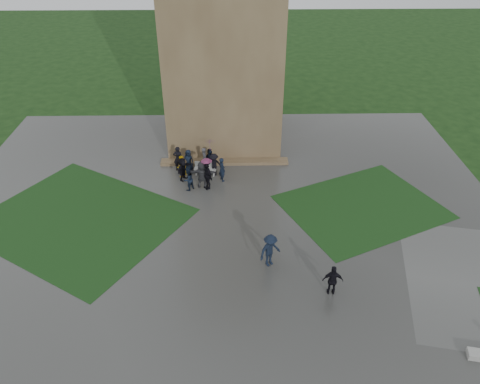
{
  "coord_description": "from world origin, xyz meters",
  "views": [
    {
      "loc": [
        0.54,
        -18.34,
        16.53
      ],
      "look_at": [
        0.99,
        5.01,
        1.2
      ],
      "focal_mm": 35.0,
      "sensor_mm": 36.0,
      "label": 1
    }
  ],
  "objects_px": {
    "tower": "(223,17)",
    "pedestrian_near": "(333,280)",
    "bench": "(205,168)",
    "pedestrian_mid": "(270,250)"
  },
  "relations": [
    {
      "from": "bench",
      "to": "pedestrian_mid",
      "type": "distance_m",
      "value": 9.93
    },
    {
      "from": "tower",
      "to": "pedestrian_mid",
      "type": "relative_size",
      "value": 9.52
    },
    {
      "from": "tower",
      "to": "pedestrian_near",
      "type": "distance_m",
      "value": 19.74
    },
    {
      "from": "tower",
      "to": "pedestrian_near",
      "type": "height_order",
      "value": "tower"
    },
    {
      "from": "pedestrian_mid",
      "to": "tower",
      "type": "bearing_deg",
      "value": 65.99
    },
    {
      "from": "tower",
      "to": "pedestrian_near",
      "type": "bearing_deg",
      "value": -72.98
    },
    {
      "from": "bench",
      "to": "pedestrian_near",
      "type": "xyz_separation_m",
      "value": [
        6.55,
        -11.29,
        0.39
      ]
    },
    {
      "from": "bench",
      "to": "pedestrian_mid",
      "type": "xyz_separation_m",
      "value": [
        3.71,
        -9.19,
        0.5
      ]
    },
    {
      "from": "bench",
      "to": "tower",
      "type": "bearing_deg",
      "value": 86.15
    },
    {
      "from": "pedestrian_near",
      "to": "tower",
      "type": "bearing_deg",
      "value": -68.11
    }
  ]
}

